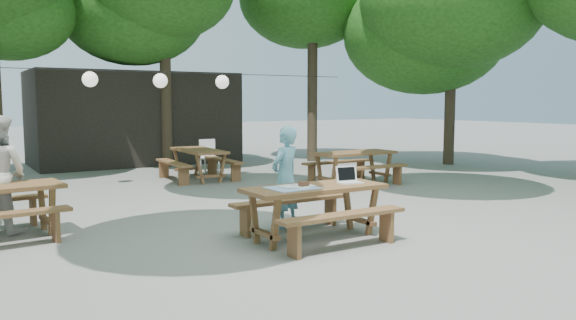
% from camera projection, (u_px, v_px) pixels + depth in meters
% --- Properties ---
extents(ground, '(80.00, 80.00, 0.00)m').
position_uv_depth(ground, '(310.00, 229.00, 8.48)').
color(ground, slate).
rests_on(ground, ground).
extents(pavilion, '(6.00, 3.00, 2.80)m').
position_uv_depth(pavilion, '(134.00, 118.00, 17.47)').
color(pavilion, black).
rests_on(pavilion, ground).
extents(main_picnic_table, '(2.00, 1.58, 0.75)m').
position_uv_depth(main_picnic_table, '(315.00, 212.00, 7.80)').
color(main_picnic_table, brown).
rests_on(main_picnic_table, ground).
extents(picnic_table_ne, '(2.01, 1.61, 0.75)m').
position_uv_depth(picnic_table_ne, '(354.00, 167.00, 13.07)').
color(picnic_table_ne, brown).
rests_on(picnic_table_ne, ground).
extents(picnic_table_far_e, '(1.65, 2.03, 0.75)m').
position_uv_depth(picnic_table_far_e, '(199.00, 164.00, 13.75)').
color(picnic_table_far_e, brown).
rests_on(picnic_table_far_e, ground).
extents(woman, '(0.66, 0.56, 1.54)m').
position_uv_depth(woman, '(285.00, 177.00, 8.52)').
color(woman, '#74BCD4').
rests_on(woman, ground).
extents(plastic_chair, '(0.48, 0.48, 0.90)m').
position_uv_depth(plastic_chair, '(209.00, 163.00, 15.04)').
color(plastic_chair, white).
rests_on(plastic_chair, ground).
extents(laptop, '(0.36, 0.30, 0.24)m').
position_uv_depth(laptop, '(349.00, 179.00, 8.07)').
color(laptop, white).
rests_on(laptop, main_picnic_table).
extents(tabletop_clutter, '(0.71, 0.57, 0.08)m').
position_uv_depth(tabletop_clutter, '(295.00, 187.00, 7.60)').
color(tabletop_clutter, '#3A7CC8').
rests_on(tabletop_clutter, main_picnic_table).
extents(paper_lanterns, '(9.00, 0.34, 0.38)m').
position_uv_depth(paper_lanterns, '(161.00, 81.00, 13.20)').
color(paper_lanterns, black).
rests_on(paper_lanterns, ground).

